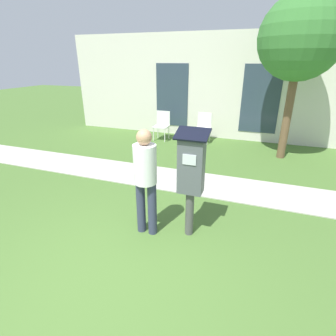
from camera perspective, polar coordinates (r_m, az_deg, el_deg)
The scene contains 8 objects.
ground_plane at distance 3.41m, azimuth -14.49°, elevation -23.33°, with size 40.00×40.00×0.00m, color #476B2D.
sidewalk at distance 5.64m, azimuth 2.32°, elevation -2.66°, with size 12.00×1.10×0.02m.
building_facade at distance 8.78m, azimuth 10.24°, elevation 16.91°, with size 10.00×0.26×3.20m.
parking_meter at distance 3.56m, azimuth 5.05°, elevation -0.63°, with size 0.44×0.31×1.59m.
person_standing at distance 3.64m, azimuth -4.94°, elevation -1.61°, with size 0.32×0.32×1.58m.
outdoor_chair_left at distance 8.49m, azimuth -1.28°, elevation 9.75°, with size 0.44×0.44×0.90m.
outdoor_chair_middle at distance 8.29m, azimuth 7.77°, elevation 9.23°, with size 0.44×0.44×0.90m.
tree at distance 7.22m, azimuth 26.95°, elevation 23.80°, with size 1.90×1.90×3.82m.
Camera 1 is at (1.51, -1.88, 2.41)m, focal length 28.00 mm.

